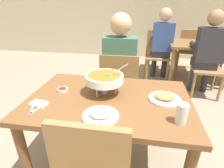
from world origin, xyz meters
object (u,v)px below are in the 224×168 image
patron_bg_right (162,41)px  patron_bg_middle (208,49)px  chair_bg_right (157,52)px  appetizer_plate (165,97)px  rice_plate (101,114)px  curry_bowl (104,79)px  dining_table_far (196,50)px  drink_glass (182,115)px  sauce_dish (63,89)px  dining_table_main (109,110)px  chair_diner_main (120,85)px  chair_bg_middle (207,63)px  chair_bg_window (189,48)px  chair_bg_corner (163,47)px  diner_main (120,65)px

patron_bg_right → patron_bg_middle: bearing=-41.5°
chair_bg_right → appetizer_plate: bearing=-92.7°
rice_plate → appetizer_plate: (0.43, 0.30, 0.00)m
curry_bowl → dining_table_far: 2.51m
drink_glass → sauce_dish: bearing=162.3°
dining_table_main → chair_diner_main: size_ratio=1.38×
chair_diner_main → drink_glass: 1.09m
chair_bg_middle → patron_bg_right: bearing=144.4°
sauce_dish → chair_bg_window: size_ratio=0.10×
patron_bg_right → appetizer_plate: bearing=-94.4°
rice_plate → chair_bg_corner: chair_bg_corner is taller
dining_table_far → chair_bg_window: size_ratio=1.11×
patron_bg_right → diner_main: bearing=-111.6°
chair_bg_right → chair_bg_corner: same height
dining_table_main → chair_bg_middle: (1.27, 1.74, -0.11)m
chair_diner_main → chair_bg_right: 1.73m
chair_bg_middle → dining_table_main: bearing=-126.1°
drink_glass → patron_bg_middle: patron_bg_middle is taller
drink_glass → patron_bg_right: patron_bg_right is taller
sauce_dish → appetizer_plate: bearing=-1.0°
chair_bg_right → patron_bg_middle: size_ratio=0.69×
chair_bg_middle → chair_bg_right: size_ratio=1.00×
dining_table_main → chair_bg_corner: bearing=76.0°
dining_table_main → patron_bg_right: (0.59, 2.22, 0.13)m
diner_main → appetizer_plate: 0.81m
rice_plate → patron_bg_right: patron_bg_right is taller
dining_table_main → chair_bg_right: chair_bg_right is taller
drink_glass → rice_plate: bearing=-177.2°
chair_diner_main → dining_table_far: chair_diner_main is taller
chair_bg_corner → chair_bg_middle: bearing=-58.9°
diner_main → patron_bg_middle: (1.21, 0.94, 0.00)m
patron_bg_right → dining_table_main: bearing=-104.9°
dining_table_far → chair_bg_right: bearing=170.3°
curry_bowl → rice_plate: (0.04, -0.33, -0.11)m
patron_bg_middle → chair_bg_right: bearing=135.6°
sauce_dish → chair_bg_right: bearing=67.7°
rice_plate → patron_bg_right: (0.60, 2.48, -0.00)m
dining_table_main → chair_bg_middle: size_ratio=1.38×
chair_bg_right → rice_plate: bearing=-101.7°
diner_main → chair_bg_middle: bearing=38.4°
patron_bg_right → chair_bg_right: bearing=117.1°
patron_bg_middle → diner_main: bearing=-142.1°
drink_glass → chair_bg_right: (0.04, 2.57, -0.28)m
dining_table_main → sauce_dish: sauce_dish is taller
chair_diner_main → appetizer_plate: (0.42, -0.66, 0.24)m
chair_bg_window → chair_bg_right: bearing=-150.4°
chair_diner_main → rice_plate: size_ratio=3.75×
diner_main → patron_bg_right: same height
appetizer_plate → chair_bg_window: (0.78, 2.68, -0.24)m
appetizer_plate → chair_bg_middle: size_ratio=0.27×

